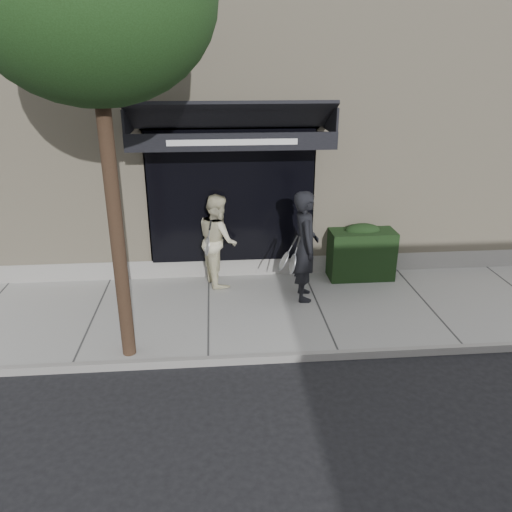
{
  "coord_description": "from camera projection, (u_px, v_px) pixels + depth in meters",
  "views": [
    {
      "loc": [
        -1.83,
        -7.99,
        4.31
      ],
      "look_at": [
        -1.09,
        0.6,
        0.9
      ],
      "focal_mm": 35.0,
      "sensor_mm": 36.0,
      "label": 1
    }
  ],
  "objects": [
    {
      "name": "pedestrian_back",
      "position": [
        218.0,
        240.0,
        9.72
      ],
      "size": [
        0.91,
        1.04,
        1.81
      ],
      "color": "beige",
      "rests_on": "sidewalk"
    },
    {
      "name": "sidewalk",
      "position": [
        318.0,
        309.0,
        9.11
      ],
      "size": [
        20.0,
        3.0,
        0.12
      ],
      "primitive_type": "cube",
      "color": "#9F9E99",
      "rests_on": "ground"
    },
    {
      "name": "hedge",
      "position": [
        361.0,
        252.0,
        10.14
      ],
      "size": [
        1.3,
        0.7,
        1.14
      ],
      "color": "black",
      "rests_on": "sidewalk"
    },
    {
      "name": "curb",
      "position": [
        339.0,
        355.0,
        7.67
      ],
      "size": [
        20.0,
        0.1,
        0.14
      ],
      "primitive_type": "cube",
      "color": "gray",
      "rests_on": "ground"
    },
    {
      "name": "building_facade",
      "position": [
        284.0,
        125.0,
        12.72
      ],
      "size": [
        14.3,
        8.04,
        5.64
      ],
      "color": "#C4B595",
      "rests_on": "ground"
    },
    {
      "name": "pedestrian_front",
      "position": [
        305.0,
        246.0,
        9.05
      ],
      "size": [
        0.79,
        0.89,
        2.05
      ],
      "color": "black",
      "rests_on": "sidewalk"
    },
    {
      "name": "ground",
      "position": [
        318.0,
        312.0,
        9.13
      ],
      "size": [
        80.0,
        80.0,
        0.0
      ],
      "primitive_type": "plane",
      "color": "black",
      "rests_on": "ground"
    }
  ]
}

